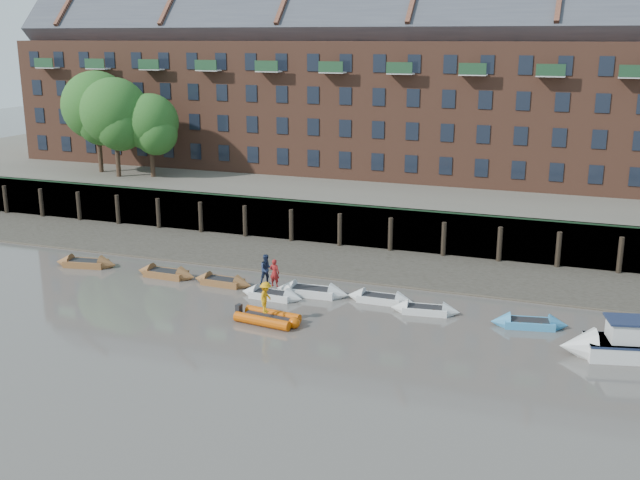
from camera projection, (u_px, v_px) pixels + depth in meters
The scene contains 20 objects.
ground at pixel (237, 362), 37.06m from camera, with size 220.00×220.00×0.00m, color #58524C.
foreshore at pixel (349, 263), 53.36m from camera, with size 110.00×8.00×0.50m, color #3D382F.
mud_band at pixel (334, 276), 50.28m from camera, with size 110.00×1.60×0.10m, color #4C4336.
river_wall at pixel (367, 227), 56.91m from camera, with size 110.00×1.23×3.30m.
bank_terrace at pixel (409, 193), 69.24m from camera, with size 110.00×28.00×3.20m, color #5E594D.
apartment_terrace at pixel (416, 68), 67.19m from camera, with size 80.60×15.56×20.98m.
tree_cluster at pixel (114, 111), 67.99m from camera, with size 11.76×7.74×9.40m.
rowboat_0 at pixel (86, 263), 52.40m from camera, with size 4.64×2.05×1.30m.
rowboat_1 at pixel (166, 274), 50.12m from camera, with size 4.44×1.38×1.28m.
rowboat_2 at pixel (223, 282), 48.51m from camera, with size 4.20×1.36×1.21m.
rowboat_3 at pixel (272, 295), 46.02m from camera, with size 4.14×1.34×1.19m.
rowboat_4 at pixel (312, 291), 46.57m from camera, with size 4.74×1.57×1.36m.
rowboat_5 at pixel (380, 299), 45.37m from camera, with size 4.17×1.23×1.21m.
rowboat_6 at pixel (425, 310), 43.53m from camera, with size 4.14×1.65×1.17m.
rowboat_7 at pixel (529, 323), 41.45m from camera, with size 4.36×1.99×1.22m.
rib_tender at pixel (270, 318), 42.03m from camera, with size 3.86×2.19×0.65m.
motor_launch at pixel (616, 345), 37.47m from camera, with size 6.64×3.47×2.61m.
person_rower_a at pixel (275, 273), 45.57m from camera, with size 0.63×0.41×1.73m, color maroon.
person_rower_b at pixel (267, 269), 45.96m from camera, with size 0.92×0.72×1.90m, color #19233F.
person_rib_crew at pixel (266, 297), 41.73m from camera, with size 1.16×0.67×1.80m, color orange.
Camera 1 is at (15.66, -30.65, 15.57)m, focal length 42.00 mm.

